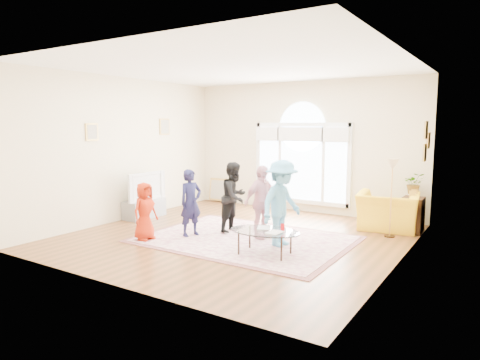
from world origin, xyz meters
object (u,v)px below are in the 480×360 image
Objects in this scene: area_rug at (245,239)px; armchair at (388,211)px; tv_console at (144,209)px; television at (144,186)px; coffee_table at (265,232)px.

armchair is (2.06, 2.23, 0.37)m from area_rug.
armchair is (5.06, 1.85, 0.17)m from tv_console.
area_rug is 3.06× the size of armchair.
area_rug is at bearing -7.21° from tv_console.
television reaches higher than armchair.
tv_console is 0.85× the size of armchair.
television is at bearing 172.77° from area_rug.
television is (-3.00, 0.38, 0.73)m from area_rug.
armchair reaches higher than area_rug.
armchair reaches higher than tv_console.
coffee_table is at bearing -15.27° from tv_console.
armchair is at bearing 47.26° from area_rug.
tv_console is at bearing 158.85° from coffee_table.
armchair is at bearing 20.06° from television.
tv_console is 0.89× the size of television.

